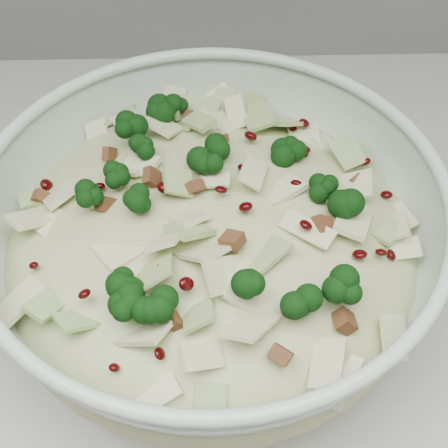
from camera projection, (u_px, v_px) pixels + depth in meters
name	position (u px, v px, depth m)	size (l,w,h in m)	color
mixing_bowl	(212.00, 246.00, 0.50)	(0.38, 0.38, 0.14)	silver
salad	(211.00, 227.00, 0.48)	(0.38, 0.38, 0.14)	beige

